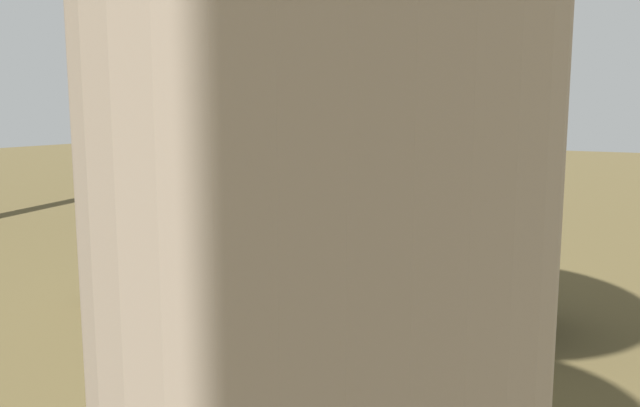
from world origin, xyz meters
name	(u,v)px	position (x,y,z in m)	size (l,w,h in m)	color
ground_plane	(328,307)	(0.00, 0.00, 0.00)	(60.00, 60.00, 0.00)	brown
truck	(350,229)	(0.26, 0.03, 0.95)	(4.58, 2.14, 1.84)	black
farmer	(212,241)	(-0.66, -1.31, 0.95)	(0.53, 0.47, 1.67)	#B7B7AA
wooden_crate	(130,281)	(-2.26, -0.90, 0.22)	(0.55, 0.48, 0.44)	olive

